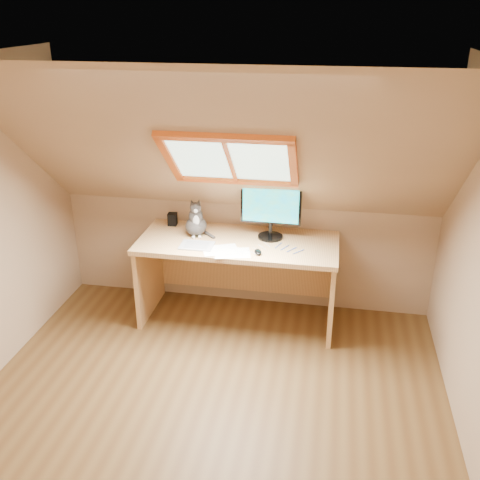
# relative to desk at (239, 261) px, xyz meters

# --- Properties ---
(ground) EXTENTS (3.50, 3.50, 0.00)m
(ground) POSITION_rel_desk_xyz_m (0.00, -1.45, -0.56)
(ground) COLOR brown
(ground) RESTS_ON ground
(room_shell) EXTENTS (3.52, 3.52, 2.41)m
(room_shell) POSITION_rel_desk_xyz_m (0.00, -1.55, 0.87)
(room_shell) COLOR #A28361
(room_shell) RESTS_ON ground
(desk) EXTENTS (1.76, 0.77, 0.80)m
(desk) POSITION_rel_desk_xyz_m (0.00, 0.00, 0.00)
(desk) COLOR tan
(desk) RESTS_ON ground
(monitor) EXTENTS (0.53, 0.22, 0.49)m
(monitor) POSITION_rel_desk_xyz_m (0.27, 0.03, 0.52)
(monitor) COLOR black
(monitor) RESTS_ON desk
(cat) EXTENTS (0.25, 0.27, 0.35)m
(cat) POSITION_rel_desk_xyz_m (-0.39, -0.01, 0.36)
(cat) COLOR #393433
(cat) RESTS_ON desk
(desk_speaker) EXTENTS (0.09, 0.09, 0.12)m
(desk_speaker) POSITION_rel_desk_xyz_m (-0.67, 0.18, 0.29)
(desk_speaker) COLOR black
(desk_speaker) RESTS_ON desk
(graphics_tablet) EXTENTS (0.28, 0.20, 0.01)m
(graphics_tablet) POSITION_rel_desk_xyz_m (-0.33, -0.26, 0.24)
(graphics_tablet) COLOR #B2B2B7
(graphics_tablet) RESTS_ON desk
(mouse) EXTENTS (0.09, 0.12, 0.03)m
(mouse) POSITION_rel_desk_xyz_m (0.21, -0.31, 0.25)
(mouse) COLOR black
(mouse) RESTS_ON desk
(papers) EXTENTS (0.35, 0.30, 0.01)m
(papers) POSITION_rel_desk_xyz_m (-0.08, -0.33, 0.24)
(papers) COLOR white
(papers) RESTS_ON desk
(cables) EXTENTS (0.51, 0.26, 0.01)m
(cables) POSITION_rel_desk_xyz_m (0.36, -0.19, 0.24)
(cables) COLOR silver
(cables) RESTS_ON desk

